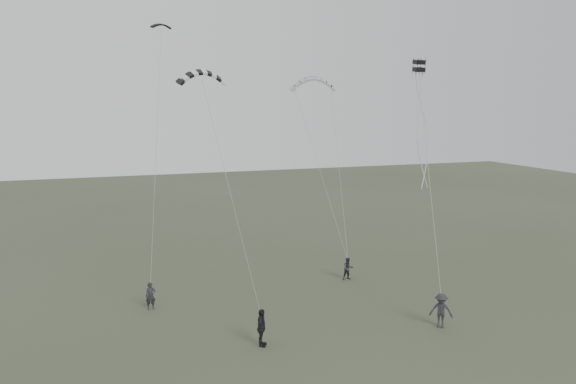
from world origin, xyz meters
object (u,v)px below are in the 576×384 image
object	(u,v)px
flyer_left	(151,296)
flyer_center	(261,328)
flyer_far	(441,310)
kite_dark_small	(161,25)
flyer_right	(348,269)
kite_box	(419,66)
kite_striped	(202,72)
kite_pale_large	(313,79)

from	to	relation	value
flyer_left	flyer_center	xyz separation A→B (m)	(4.69, -7.05, 0.15)
flyer_left	flyer_far	xyz separation A→B (m)	(14.52, -8.01, 0.14)
kite_dark_small	flyer_right	bearing A→B (deg)	-39.75
kite_box	flyer_right	bearing A→B (deg)	133.38
flyer_right	flyer_center	xyz separation A→B (m)	(-8.73, -8.31, 0.19)
flyer_left	kite_striped	world-z (taller)	kite_striped
flyer_center	kite_dark_small	bearing A→B (deg)	39.35
flyer_center	kite_box	distance (m)	18.16
flyer_right	kite_striped	xyz separation A→B (m)	(-10.49, -3.45, 12.88)
flyer_right	kite_pale_large	world-z (taller)	kite_pale_large
flyer_left	flyer_far	distance (m)	16.58
flyer_left	flyer_far	size ratio (longest dim) A/B	0.85
flyer_left	kite_striped	size ratio (longest dim) A/B	0.63
kite_pale_large	kite_striped	size ratio (longest dim) A/B	1.38
flyer_left	flyer_center	size ratio (longest dim) A/B	0.85
flyer_right	kite_dark_small	size ratio (longest dim) A/B	1.16
flyer_right	kite_pale_large	xyz separation A→B (m)	(0.35, 7.51, 13.14)
flyer_far	flyer_left	bearing A→B (deg)	-171.72
flyer_left	kite_box	bearing A→B (deg)	-9.52
kite_dark_small	kite_pale_large	xyz separation A→B (m)	(11.87, 2.74, -3.19)
kite_dark_small	kite_striped	size ratio (longest dim) A/B	0.52
flyer_left	kite_dark_small	world-z (taller)	kite_dark_small
flyer_right	kite_box	distance (m)	14.24
flyer_left	kite_pale_large	size ratio (longest dim) A/B	0.46
flyer_right	flyer_far	distance (m)	9.34
flyer_left	kite_dark_small	xyz separation A→B (m)	(1.89, 6.04, 16.30)
flyer_center	kite_pale_large	distance (m)	22.38
flyer_left	flyer_center	distance (m)	8.47
flyer_far	kite_box	world-z (taller)	kite_box
kite_dark_small	flyer_left	bearing A→B (deg)	-124.63
flyer_right	kite_box	size ratio (longest dim) A/B	2.21
flyer_center	kite_box	size ratio (longest dim) A/B	2.75
kite_pale_large	kite_striped	distance (m)	15.42
kite_pale_large	kite_box	distance (m)	11.43
flyer_center	flyer_far	bearing A→B (deg)	-68.28
kite_striped	kite_box	distance (m)	13.24
kite_pale_large	kite_striped	bearing A→B (deg)	-117.43
flyer_center	flyer_right	bearing A→B (deg)	-19.11
flyer_center	kite_dark_small	xyz separation A→B (m)	(-2.80, 13.09, 16.15)
flyer_right	kite_striped	world-z (taller)	kite_striped
kite_striped	kite_pale_large	bearing A→B (deg)	43.04
kite_box	kite_pale_large	bearing A→B (deg)	108.62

